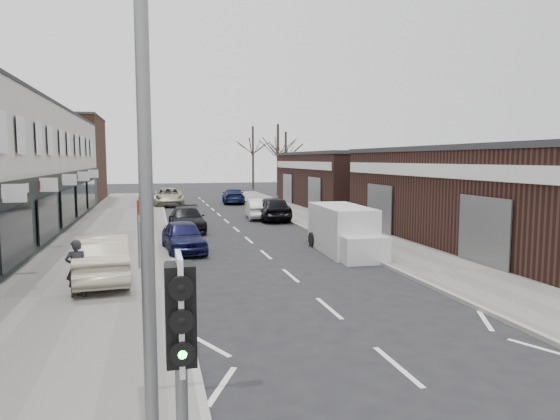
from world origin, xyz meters
TOP-DOWN VIEW (x-y plane):
  - ground at (0.00, 0.00)m, footprint 160.00×160.00m
  - pavement_left at (-6.75, 22.00)m, footprint 5.50×64.00m
  - pavement_right at (5.75, 22.00)m, footprint 3.50×64.00m
  - brick_block_far at (-13.50, 45.00)m, footprint 8.00×10.00m
  - right_unit_near at (12.50, 14.00)m, footprint 10.00×18.00m
  - right_unit_far at (12.50, 34.00)m, footprint 10.00×16.00m
  - tree_far_a at (9.00, 48.00)m, footprint 3.60×3.60m
  - tree_far_b at (11.50, 54.00)m, footprint 3.60×3.60m
  - tree_far_c at (8.50, 60.00)m, footprint 3.60×3.60m
  - traffic_light at (-4.40, -2.02)m, footprint 0.28×0.60m
  - street_lamp at (-4.53, -0.80)m, footprint 2.23×0.22m
  - warning_sign at (-5.16, 12.00)m, footprint 0.12×0.80m
  - white_van at (3.40, 13.63)m, footprint 2.05×5.36m
  - sedan_on_pavement at (-6.31, 10.30)m, footprint 2.02×4.76m
  - pedestrian at (-6.84, 8.48)m, footprint 0.66×0.48m
  - parked_car_left_a at (-3.40, 15.54)m, footprint 2.01×4.22m
  - parked_car_left_b at (-2.85, 21.92)m, footprint 1.98×4.75m
  - parked_car_left_c at (-3.40, 38.37)m, footprint 2.64×5.65m
  - parked_car_right_a at (2.34, 26.95)m, footprint 1.86×4.32m
  - parked_car_right_b at (3.07, 25.70)m, footprint 2.12×4.88m
  - parked_car_right_c at (2.51, 39.16)m, footprint 2.42×4.99m

SIDE VIEW (x-z plane):
  - ground at x=0.00m, z-range 0.00..0.00m
  - tree_far_a at x=9.00m, z-range -4.00..4.00m
  - tree_far_b at x=11.50m, z-range -3.75..3.75m
  - tree_far_c at x=8.50m, z-range -4.25..4.25m
  - pavement_left at x=-6.75m, z-range 0.00..0.12m
  - pavement_right at x=5.75m, z-range 0.00..0.12m
  - parked_car_left_b at x=-2.85m, z-range 0.00..1.37m
  - parked_car_right_a at x=2.34m, z-range 0.00..1.38m
  - parked_car_left_a at x=-3.40m, z-range 0.00..1.39m
  - parked_car_right_c at x=2.51m, z-range 0.00..1.40m
  - parked_car_left_c at x=-3.40m, z-range 0.00..1.56m
  - parked_car_right_b at x=3.07m, z-range 0.00..1.64m
  - sedan_on_pavement at x=-6.31m, z-range 0.12..1.65m
  - pedestrian at x=-6.84m, z-range 0.12..1.81m
  - white_van at x=3.40m, z-range -0.06..2.00m
  - warning_sign at x=-5.16m, z-range 0.85..3.55m
  - right_unit_near at x=12.50m, z-range 0.00..4.50m
  - right_unit_far at x=12.50m, z-range 0.00..4.50m
  - traffic_light at x=-4.40m, z-range 0.86..3.96m
  - brick_block_far at x=-13.50m, z-range 0.00..8.00m
  - street_lamp at x=-4.53m, z-range 0.62..8.62m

